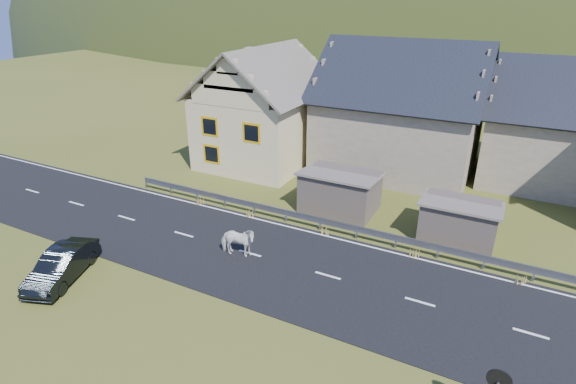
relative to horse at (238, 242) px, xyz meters
The scene contains 13 objects.
ground 4.49m from the horse, ahead, with size 160.00×160.00×0.00m, color #424A18.
road 4.49m from the horse, ahead, with size 60.00×7.00×0.04m, color black.
lane_markings 4.48m from the horse, ahead, with size 60.00×6.60×0.01m, color silver.
guardrail 6.02m from the horse, 43.00° to the left, with size 28.10×0.09×0.75m.
shed_left 7.33m from the horse, 70.88° to the left, with size 4.30×3.30×2.40m, color brown.
shed_right 10.97m from the horse, 35.81° to the left, with size 3.80×2.90×2.20m, color brown.
house_cream 14.08m from the horse, 114.30° to the left, with size 7.80×9.80×8.30m.
house_stone_a 16.25m from the horse, 77.57° to the left, with size 10.80×9.80×8.90m.
house_stone_b 22.24m from the horse, 52.43° to the left, with size 9.80×8.80×8.10m.
mountain 181.86m from the horse, 87.02° to the left, with size 440.00×280.00×260.00m, color #253012.
conifer_patch 121.57m from the horse, 114.62° to the left, with size 76.00×50.00×28.00m, color black.
horse is the anchor object (origin of this frame).
car 7.61m from the horse, 139.24° to the right, with size 1.39×3.98×1.31m, color black.
Camera 1 is at (6.01, -15.46, 11.42)m, focal length 28.00 mm.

